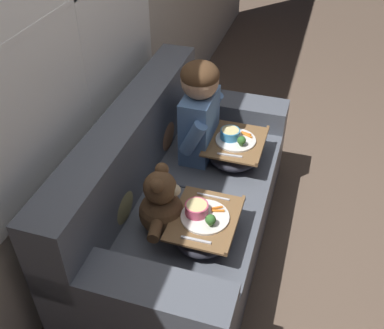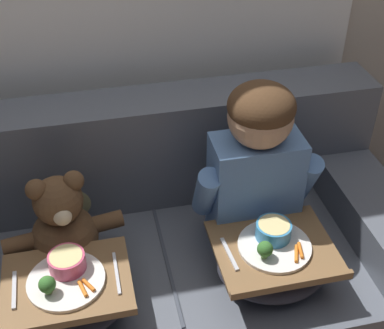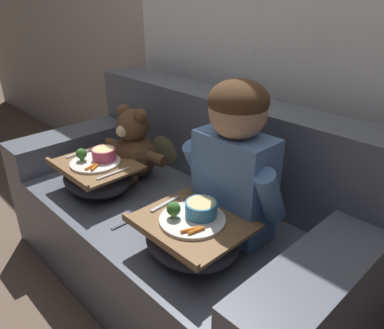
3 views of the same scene
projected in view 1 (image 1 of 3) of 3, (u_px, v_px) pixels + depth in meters
ground_plane at (188, 242)px, 2.84m from camera, size 14.00×14.00×0.00m
wall_back_with_window at (71, 31)px, 2.15m from camera, size 8.00×0.08×2.60m
couch at (178, 202)px, 2.64m from camera, size 1.77×0.89×0.90m
throw_pillow_behind_child at (162, 126)px, 2.76m from camera, size 0.32×0.16×0.33m
throw_pillow_behind_teddy at (117, 197)px, 2.27m from camera, size 0.31×0.15×0.32m
child_figure at (200, 107)px, 2.59m from camera, size 0.43×0.22×0.62m
teddy_bear at (162, 206)px, 2.21m from camera, size 0.41×0.29×0.38m
lap_tray_child at (235, 149)px, 2.70m from camera, size 0.39×0.34×0.22m
lap_tray_teddy at (205, 226)px, 2.20m from camera, size 0.39×0.32×0.22m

